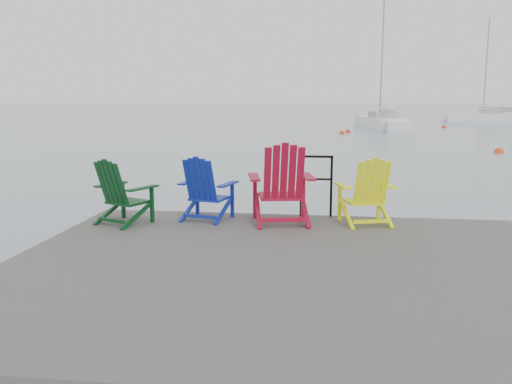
# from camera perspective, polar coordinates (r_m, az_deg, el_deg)

# --- Properties ---
(ground) EXTENTS (400.00, 400.00, 0.00)m
(ground) POSITION_cam_1_polar(r_m,az_deg,el_deg) (5.87, 3.15, -12.36)
(ground) COLOR gray
(ground) RESTS_ON ground
(dock) EXTENTS (6.00, 5.00, 1.40)m
(dock) POSITION_cam_1_polar(r_m,az_deg,el_deg) (5.75, 3.18, -9.15)
(dock) COLOR #2C2A27
(dock) RESTS_ON ground
(handrail) EXTENTS (0.48, 0.04, 0.90)m
(handrail) POSITION_cam_1_polar(r_m,az_deg,el_deg) (7.96, 6.36, 1.30)
(handrail) COLOR black
(handrail) RESTS_ON dock
(chair_green) EXTENTS (0.88, 0.84, 0.90)m
(chair_green) POSITION_cam_1_polar(r_m,az_deg,el_deg) (7.64, -13.99, 0.03)
(chair_green) COLOR #093213
(chair_green) RESTS_ON dock
(chair_blue) EXTENTS (0.83, 0.78, 0.90)m
(chair_blue) POSITION_cam_1_polar(r_m,az_deg,el_deg) (7.70, -5.34, 0.38)
(chair_blue) COLOR navy
(chair_blue) RESTS_ON dock
(chair_red) EXTENTS (1.00, 0.94, 1.11)m
(chair_red) POSITION_cam_1_polar(r_m,az_deg,el_deg) (7.42, 2.76, 0.88)
(chair_red) COLOR maroon
(chair_red) RESTS_ON dock
(chair_yellow) EXTENTS (0.86, 0.81, 0.92)m
(chair_yellow) POSITION_cam_1_polar(r_m,az_deg,el_deg) (7.53, 11.61, 0.08)
(chair_yellow) COLOR #F5F60D
(chair_yellow) RESTS_ON dock
(sailboat_near) EXTENTS (3.54, 8.88, 11.89)m
(sailboat_near) POSITION_cam_1_polar(r_m,az_deg,el_deg) (41.39, 13.03, 7.06)
(sailboat_near) COLOR white
(sailboat_near) RESTS_ON ground
(sailboat_mid) EXTENTS (6.50, 7.91, 11.35)m
(sailboat_mid) POSITION_cam_1_polar(r_m,az_deg,el_deg) (62.33, 25.29, 7.24)
(sailboat_mid) COLOR silver
(sailboat_mid) RESTS_ON ground
(sailboat_far) EXTENTS (6.91, 3.00, 9.48)m
(sailboat_far) POSITION_cam_1_polar(r_m,az_deg,el_deg) (53.65, 23.13, 7.11)
(sailboat_far) COLOR white
(sailboat_far) RESTS_ON ground
(buoy_a) EXTENTS (0.40, 0.40, 0.40)m
(buoy_a) POSITION_cam_1_polar(r_m,az_deg,el_deg) (24.42, 24.18, 3.81)
(buoy_a) COLOR #F5420E
(buoy_a) RESTS_ON ground
(buoy_b) EXTENTS (0.36, 0.36, 0.36)m
(buoy_b) POSITION_cam_1_polar(r_m,az_deg,el_deg) (34.70, 9.06, 6.10)
(buoy_b) COLOR red
(buoy_b) RESTS_ON ground
(buoy_c) EXTENTS (0.35, 0.35, 0.35)m
(buoy_c) POSITION_cam_1_polar(r_m,az_deg,el_deg) (43.18, 19.17, 6.40)
(buoy_c) COLOR red
(buoy_c) RESTS_ON ground
(buoy_d) EXTENTS (0.33, 0.33, 0.33)m
(buoy_d) POSITION_cam_1_polar(r_m,az_deg,el_deg) (36.13, 9.67, 6.23)
(buoy_d) COLOR red
(buoy_d) RESTS_ON ground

